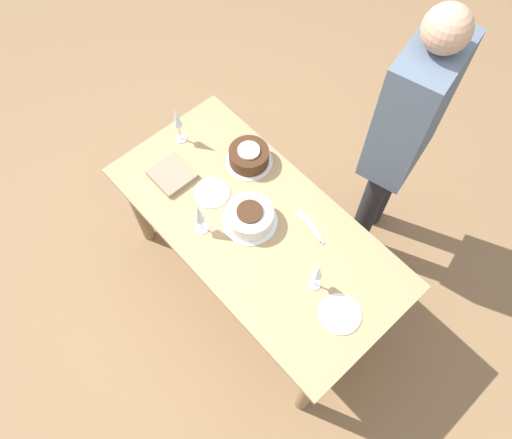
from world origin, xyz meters
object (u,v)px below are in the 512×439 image
Objects in this scene: wine_glass_extra at (318,273)px; person_cutting at (405,130)px; wine_glass_far at (177,119)px; wine_glass_near at (199,214)px; cake_front_chocolate at (249,156)px; cake_center_white at (250,217)px.

wine_glass_extra is 0.78m from person_cutting.
wine_glass_far is at bearing -64.58° from person_cutting.
wine_glass_far is 1.08m from person_cutting.
person_cutting is at bearing -75.31° from wine_glass_extra.
person_cutting is at bearing -140.65° from wine_glass_far.
wine_glass_near is 0.54m from wine_glass_far.
cake_front_chocolate is at bearing -71.91° from wine_glass_near.
wine_glass_near is 0.13× the size of person_cutting.
cake_front_chocolate is at bearing -153.93° from wine_glass_far.
wine_glass_extra reaches higher than cake_front_chocolate.
wine_glass_near is (0.12, 0.19, 0.10)m from cake_center_white.
cake_center_white is 0.34m from cake_front_chocolate.
cake_front_chocolate is 1.01× the size of wine_glass_far.
wine_glass_far is at bearing 26.07° from cake_front_chocolate.
cake_front_chocolate is at bearing -41.09° from cake_center_white.
cake_front_chocolate is at bearing -18.24° from wine_glass_extra.
person_cutting is (0.19, -0.74, 0.14)m from wine_glass_extra.
wine_glass_extra is at bearing 0.76° from person_cutting.
wine_glass_extra is at bearing 176.68° from wine_glass_far.
wine_glass_near is 1.01m from person_cutting.
wine_glass_near is 0.58m from wine_glass_extra.
cake_center_white is at bearing -31.43° from person_cutting.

